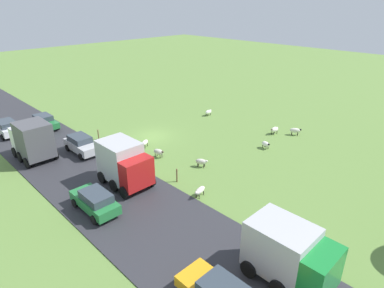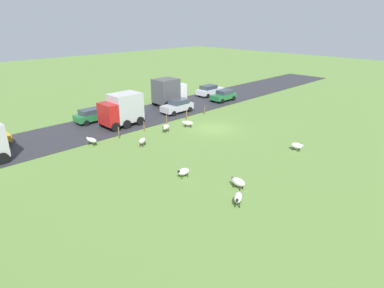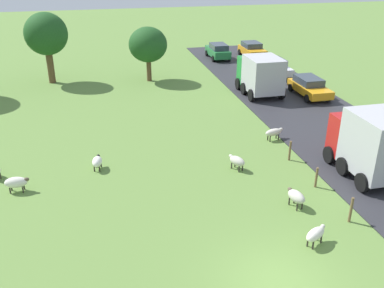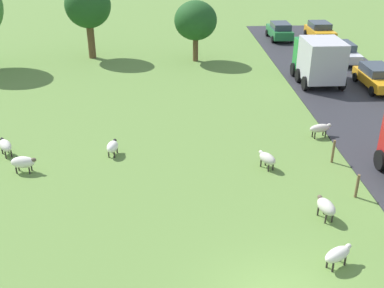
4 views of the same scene
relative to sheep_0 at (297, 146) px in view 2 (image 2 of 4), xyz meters
The scene contains 21 objects.
ground_plane 9.55m from the sheep_0, ahead, with size 160.00×160.00×0.00m, color olive.
road_strip 18.90m from the sheep_0, ahead, with size 8.00×80.00×0.06m, color #2D2D33.
sheep_0 is the anchor object (origin of this frame).
sheep_1 9.47m from the sheep_0, 93.70° to the left, with size 1.23×0.62×0.80m.
sheep_2 11.39m from the sheep_0, 99.88° to the left, with size 1.05×1.26×0.81m.
sheep_3 12.07m from the sheep_0, 10.73° to the left, with size 1.21×0.96×0.75m.
sheep_4 19.04m from the sheep_0, 40.99° to the left, with size 1.33×0.72×0.76m.
sheep_5 11.47m from the sheep_0, 72.89° to the left, with size 0.68×1.07×0.74m.
sheep_6 14.22m from the sheep_0, 40.38° to the left, with size 0.92×1.15×0.78m.
sheep_7 13.31m from the sheep_0, 22.19° to the left, with size 0.77×1.20×0.83m.
fence_post_0 14.43m from the sheep_0, 11.61° to the right, with size 0.12×0.12×1.09m, color brown.
fence_post_1 14.14m from the sheep_0, ahead, with size 0.12×0.12×1.16m, color brown.
fence_post_2 14.53m from the sheep_0, 13.38° to the left, with size 0.12×0.12×1.24m, color brown.
fence_post_3 15.56m from the sheep_0, 24.68° to the left, with size 0.12×0.12×1.10m, color brown.
fence_post_4 17.10m from the sheep_0, 34.26° to the left, with size 0.12×0.12×1.19m, color brown.
truck_1 18.79m from the sheep_0, 21.93° to the left, with size 2.81×4.46×3.54m.
truck_2 20.99m from the sheep_0, ahead, with size 2.85×4.31×3.62m.
car_0 22.69m from the sheep_0, 22.46° to the left, with size 1.95×4.22×1.56m.
car_3 17.04m from the sheep_0, ahead, with size 2.00×4.23×1.64m.
car_4 23.45m from the sheep_0, 28.18° to the right, with size 2.02×4.48×1.63m.
car_5 19.68m from the sheep_0, 30.53° to the right, with size 2.05×3.94×1.55m.
Camera 2 is at (-22.37, 25.76, 11.29)m, focal length 30.69 mm.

